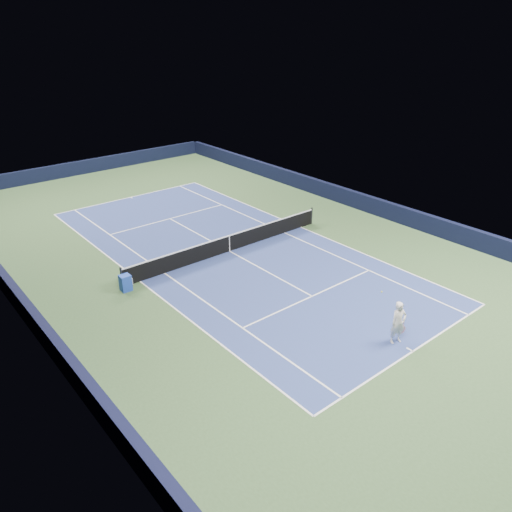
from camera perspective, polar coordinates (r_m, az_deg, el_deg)
ground at (r=27.65m, az=-3.04°, el=0.54°), size 40.00×40.00×0.00m
wall_far at (r=44.11m, az=-18.91°, el=9.63°), size 22.00×0.35×1.10m
wall_right at (r=34.49m, az=11.57°, el=6.23°), size 0.35×40.00×1.10m
wall_left at (r=23.43m, az=-24.88°, el=-5.47°), size 0.35×40.00×1.10m
court_surface at (r=27.65m, az=-3.04°, el=0.54°), size 10.97×23.77×0.01m
baseline_far at (r=37.23m, az=-14.14°, el=6.54°), size 10.97×0.08×0.00m
baseline_near at (r=20.62m, az=17.51°, el=-10.34°), size 10.97×0.08×0.00m
sideline_doubles_right at (r=30.93m, az=5.13°, el=3.30°), size 0.08×23.77×0.00m
sideline_doubles_left at (r=25.14m, az=-13.11°, el=-2.84°), size 0.08×23.77×0.00m
sideline_singles_right at (r=30.05m, az=3.26°, el=2.68°), size 0.08×23.77×0.00m
sideline_singles_left at (r=25.68m, az=-10.41°, el=-1.94°), size 0.08×23.77×0.00m
service_line_far at (r=32.62m, az=-9.81°, el=4.23°), size 8.23×0.08×0.00m
service_line_near at (r=23.38m, az=6.43°, el=-4.59°), size 8.23×0.08×0.00m
center_service_line at (r=27.65m, az=-3.04°, el=0.56°), size 0.08×12.80×0.00m
center_mark_far at (r=37.10m, az=-14.04°, el=6.48°), size 0.08×0.30×0.00m
center_mark_near at (r=20.68m, az=17.16°, el=-10.17°), size 0.08×0.30×0.00m
tennis_net at (r=27.44m, az=-3.07°, el=1.49°), size 12.90×0.10×1.07m
sponsor_cube at (r=24.33m, az=-14.68°, el=-2.99°), size 0.55×0.45×0.80m
tennis_player at (r=20.49m, az=15.95°, el=-7.34°), size 0.86×1.34×1.85m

